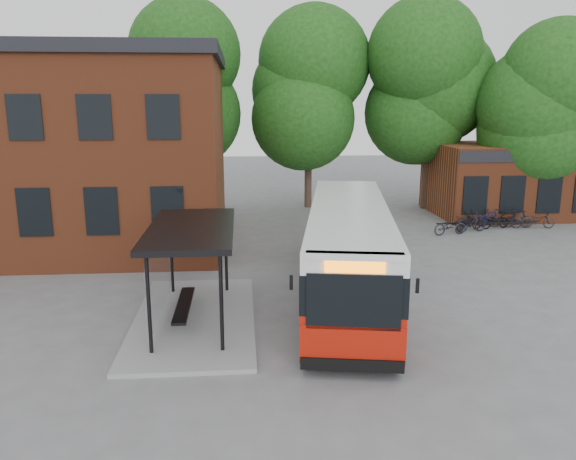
{
  "coord_description": "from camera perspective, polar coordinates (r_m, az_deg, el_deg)",
  "views": [
    {
      "loc": [
        -3.02,
        -16.8,
        6.35
      ],
      "look_at": [
        -1.47,
        2.07,
        2.0
      ],
      "focal_mm": 35.0,
      "sensor_mm": 36.0,
      "label": 1
    }
  ],
  "objects": [
    {
      "name": "city_bus",
      "position": [
        18.63,
        6.15,
        -2.16
      ],
      "size": [
        4.52,
        12.23,
        3.04
      ],
      "primitive_type": null,
      "rotation": [
        0.0,
        0.0,
        -0.17
      ],
      "color": "#A91608",
      "rests_on": "ground"
    },
    {
      "name": "bicycle_extra_0",
      "position": [
        31.39,
        24.04,
        0.96
      ],
      "size": [
        1.75,
        0.84,
        0.88
      ],
      "primitive_type": "imported",
      "rotation": [
        0.0,
        0.0,
        1.42
      ],
      "color": "black",
      "rests_on": "ground"
    },
    {
      "name": "bicycle_2",
      "position": [
        29.64,
        17.86,
        0.76
      ],
      "size": [
        1.68,
        1.02,
        0.83
      ],
      "primitive_type": "imported",
      "rotation": [
        0.0,
        0.0,
        1.89
      ],
      "color": "black",
      "rests_on": "ground"
    },
    {
      "name": "bicycle_1",
      "position": [
        29.22,
        18.15,
        0.79
      ],
      "size": [
        1.81,
        0.94,
        1.05
      ],
      "primitive_type": "imported",
      "rotation": [
        0.0,
        0.0,
        1.84
      ],
      "color": "black",
      "rests_on": "ground"
    },
    {
      "name": "bicycle_3",
      "position": [
        30.87,
        18.53,
        1.23
      ],
      "size": [
        1.52,
        0.63,
        0.88
      ],
      "primitive_type": "imported",
      "rotation": [
        0.0,
        0.0,
        1.72
      ],
      "color": "black",
      "rests_on": "ground"
    },
    {
      "name": "tree_2",
      "position": [
        34.61,
        14.12,
        11.16
      ],
      "size": [
        7.92,
        7.92,
        11.0
      ],
      "primitive_type": null,
      "color": "#143E10",
      "rests_on": "ground"
    },
    {
      "name": "station_building",
      "position": [
        27.74,
        -26.01,
        7.31
      ],
      "size": [
        18.4,
        10.4,
        8.5
      ],
      "primitive_type": null,
      "color": "brown",
      "rests_on": "ground"
    },
    {
      "name": "bus_shelter",
      "position": [
        16.61,
        -9.64,
        -4.41
      ],
      "size": [
        3.6,
        7.0,
        2.9
      ],
      "primitive_type": null,
      "color": "black",
      "rests_on": "ground"
    },
    {
      "name": "tree_1",
      "position": [
        34.06,
        2.1,
        11.0
      ],
      "size": [
        7.92,
        7.92,
        10.4
      ],
      "primitive_type": null,
      "color": "#143E10",
      "rests_on": "ground"
    },
    {
      "name": "bike_rail",
      "position": [
        30.12,
        19.49,
        0.39
      ],
      "size": [
        5.2,
        0.1,
        0.38
      ],
      "primitive_type": null,
      "color": "black",
      "rests_on": "ground"
    },
    {
      "name": "tree_3",
      "position": [
        33.0,
        24.65,
        8.82
      ],
      "size": [
        7.04,
        7.04,
        9.28
      ],
      "primitive_type": null,
      "color": "#143E10",
      "rests_on": "ground"
    },
    {
      "name": "ground",
      "position": [
        18.21,
        5.18,
        -7.52
      ],
      "size": [
        100.0,
        100.0,
        0.0
      ],
      "primitive_type": "plane",
      "color": "#5D5D5F"
    },
    {
      "name": "shop_row",
      "position": [
        35.95,
        25.51,
        4.74
      ],
      "size": [
        14.0,
        6.2,
        4.0
      ],
      "primitive_type": null,
      "color": "brown",
      "rests_on": "ground"
    },
    {
      "name": "bicycle_0",
      "position": [
        28.34,
        16.15,
        0.4
      ],
      "size": [
        1.78,
        0.89,
        0.89
      ],
      "primitive_type": "imported",
      "rotation": [
        0.0,
        0.0,
        1.76
      ],
      "color": "#202129",
      "rests_on": "ground"
    },
    {
      "name": "bicycle_7",
      "position": [
        31.22,
        22.27,
        1.07
      ],
      "size": [
        1.52,
        0.51,
        0.9
      ],
      "primitive_type": "imported",
      "rotation": [
        0.0,
        0.0,
        1.63
      ],
      "color": "black",
      "rests_on": "ground"
    },
    {
      "name": "tree_0",
      "position": [
        32.94,
        -10.1,
        11.27
      ],
      "size": [
        7.92,
        7.92,
        11.0
      ],
      "primitive_type": null,
      "color": "#143E10",
      "rests_on": "ground"
    },
    {
      "name": "bicycle_6",
      "position": [
        30.91,
        21.25,
        0.99
      ],
      "size": [
        1.69,
        1.02,
        0.84
      ],
      "primitive_type": "imported",
      "rotation": [
        0.0,
        0.0,
        1.25
      ],
      "color": "black",
      "rests_on": "ground"
    },
    {
      "name": "bicycle_5",
      "position": [
        31.07,
        19.89,
        1.23
      ],
      "size": [
        1.57,
        0.98,
        0.91
      ],
      "primitive_type": "imported",
      "rotation": [
        0.0,
        0.0,
        1.97
      ],
      "color": "navy",
      "rests_on": "ground"
    },
    {
      "name": "bicycle_4",
      "position": [
        30.47,
        20.31,
        0.91
      ],
      "size": [
        1.69,
        0.9,
        0.84
      ],
      "primitive_type": "imported",
      "rotation": [
        0.0,
        0.0,
        1.79
      ],
      "color": "black",
      "rests_on": "ground"
    }
  ]
}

